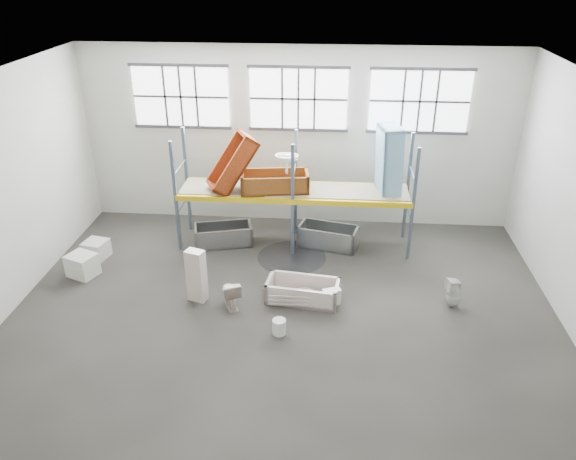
# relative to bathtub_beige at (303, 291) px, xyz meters

# --- Properties ---
(floor) EXTENTS (12.00, 10.00, 0.10)m
(floor) POSITION_rel_bathtub_beige_xyz_m (-0.40, -0.77, -0.29)
(floor) COLOR #4A463F
(floor) RESTS_ON ground
(ceiling) EXTENTS (12.00, 10.00, 0.10)m
(ceiling) POSITION_rel_bathtub_beige_xyz_m (-0.40, -0.77, 4.81)
(ceiling) COLOR silver
(ceiling) RESTS_ON ground
(wall_back) EXTENTS (12.00, 0.10, 5.00)m
(wall_back) POSITION_rel_bathtub_beige_xyz_m (-0.40, 4.28, 2.26)
(wall_back) COLOR #BAB9AC
(wall_back) RESTS_ON ground
(wall_front) EXTENTS (12.00, 0.10, 5.00)m
(wall_front) POSITION_rel_bathtub_beige_xyz_m (-0.40, -5.82, 2.26)
(wall_front) COLOR #B7B6AB
(wall_front) RESTS_ON ground
(window_left) EXTENTS (2.60, 0.04, 1.60)m
(window_left) POSITION_rel_bathtub_beige_xyz_m (-3.60, 4.17, 3.36)
(window_left) COLOR white
(window_left) RESTS_ON wall_back
(window_mid) EXTENTS (2.60, 0.04, 1.60)m
(window_mid) POSITION_rel_bathtub_beige_xyz_m (-0.40, 4.17, 3.36)
(window_mid) COLOR white
(window_mid) RESTS_ON wall_back
(window_right) EXTENTS (2.60, 0.04, 1.60)m
(window_right) POSITION_rel_bathtub_beige_xyz_m (2.80, 4.17, 3.36)
(window_right) COLOR white
(window_right) RESTS_ON wall_back
(rack_upright_la) EXTENTS (0.08, 0.08, 3.00)m
(rack_upright_la) POSITION_rel_bathtub_beige_xyz_m (-3.40, 2.13, 1.26)
(rack_upright_la) COLOR slate
(rack_upright_la) RESTS_ON floor
(rack_upright_lb) EXTENTS (0.08, 0.08, 3.00)m
(rack_upright_lb) POSITION_rel_bathtub_beige_xyz_m (-3.40, 3.33, 1.26)
(rack_upright_lb) COLOR slate
(rack_upright_lb) RESTS_ON floor
(rack_upright_ma) EXTENTS (0.08, 0.08, 3.00)m
(rack_upright_ma) POSITION_rel_bathtub_beige_xyz_m (-0.40, 2.13, 1.26)
(rack_upright_ma) COLOR slate
(rack_upright_ma) RESTS_ON floor
(rack_upright_mb) EXTENTS (0.08, 0.08, 3.00)m
(rack_upright_mb) POSITION_rel_bathtub_beige_xyz_m (-0.40, 3.33, 1.26)
(rack_upright_mb) COLOR slate
(rack_upright_mb) RESTS_ON floor
(rack_upright_ra) EXTENTS (0.08, 0.08, 3.00)m
(rack_upright_ra) POSITION_rel_bathtub_beige_xyz_m (2.60, 2.13, 1.26)
(rack_upright_ra) COLOR slate
(rack_upright_ra) RESTS_ON floor
(rack_upright_rb) EXTENTS (0.08, 0.08, 3.00)m
(rack_upright_rb) POSITION_rel_bathtub_beige_xyz_m (2.60, 3.33, 1.26)
(rack_upright_rb) COLOR slate
(rack_upright_rb) RESTS_ON floor
(rack_beam_front) EXTENTS (6.00, 0.10, 0.14)m
(rack_beam_front) POSITION_rel_bathtub_beige_xyz_m (-0.40, 2.13, 1.26)
(rack_beam_front) COLOR yellow
(rack_beam_front) RESTS_ON floor
(rack_beam_back) EXTENTS (6.00, 0.10, 0.14)m
(rack_beam_back) POSITION_rel_bathtub_beige_xyz_m (-0.40, 3.33, 1.26)
(rack_beam_back) COLOR yellow
(rack_beam_back) RESTS_ON floor
(shelf_deck) EXTENTS (5.90, 1.10, 0.03)m
(shelf_deck) POSITION_rel_bathtub_beige_xyz_m (-0.40, 2.73, 1.34)
(shelf_deck) COLOR gray
(shelf_deck) RESTS_ON floor
(wet_patch) EXTENTS (1.80, 1.80, 0.00)m
(wet_patch) POSITION_rel_bathtub_beige_xyz_m (-0.40, 1.93, -0.24)
(wet_patch) COLOR black
(wet_patch) RESTS_ON floor
(bathtub_beige) EXTENTS (1.71, 0.97, 0.48)m
(bathtub_beige) POSITION_rel_bathtub_beige_xyz_m (0.00, 0.00, 0.00)
(bathtub_beige) COLOR beige
(bathtub_beige) RESTS_ON floor
(cistern_spare) EXTENTS (0.44, 0.32, 0.38)m
(cistern_spare) POSITION_rel_bathtub_beige_xyz_m (0.66, -0.26, 0.04)
(cistern_spare) COLOR beige
(cistern_spare) RESTS_ON bathtub_beige
(sink_in_tub) EXTENTS (0.59, 0.59, 0.15)m
(sink_in_tub) POSITION_rel_bathtub_beige_xyz_m (0.04, -0.05, -0.08)
(sink_in_tub) COLOR beige
(sink_in_tub) RESTS_ON bathtub_beige
(toilet_beige) EXTENTS (0.62, 0.76, 0.68)m
(toilet_beige) POSITION_rel_bathtub_beige_xyz_m (-1.60, -0.38, 0.10)
(toilet_beige) COLOR beige
(toilet_beige) RESTS_ON floor
(cistern_tall) EXTENTS (0.47, 0.38, 1.26)m
(cistern_tall) POSITION_rel_bathtub_beige_xyz_m (-2.39, -0.18, 0.39)
(cistern_tall) COLOR beige
(cistern_tall) RESTS_ON floor
(toilet_white) EXTENTS (0.39, 0.39, 0.70)m
(toilet_white) POSITION_rel_bathtub_beige_xyz_m (3.36, 0.03, 0.11)
(toilet_white) COLOR white
(toilet_white) RESTS_ON floor
(steel_tub_left) EXTENTS (1.64, 1.06, 0.56)m
(steel_tub_left) POSITION_rel_bathtub_beige_xyz_m (-2.30, 2.50, 0.04)
(steel_tub_left) COLOR #95989C
(steel_tub_left) RESTS_ON floor
(steel_tub_right) EXTENTS (1.69, 1.09, 0.57)m
(steel_tub_right) POSITION_rel_bathtub_beige_xyz_m (0.53, 2.65, 0.05)
(steel_tub_right) COLOR #B6BBC0
(steel_tub_right) RESTS_ON floor
(rust_tub_flat) EXTENTS (1.84, 1.04, 0.49)m
(rust_tub_flat) POSITION_rel_bathtub_beige_xyz_m (-0.89, 2.62, 1.58)
(rust_tub_flat) COLOR brown
(rust_tub_flat) RESTS_ON shelf_deck
(rust_tub_tilted) EXTENTS (1.51, 1.24, 1.59)m
(rust_tub_tilted) POSITION_rel_bathtub_beige_xyz_m (-1.97, 2.62, 2.06)
(rust_tub_tilted) COLOR #9A420A
(rust_tub_tilted) RESTS_ON shelf_deck
(sink_on_shelf) EXTENTS (0.61, 0.48, 0.52)m
(sink_on_shelf) POSITION_rel_bathtub_beige_xyz_m (-0.58, 2.60, 1.86)
(sink_on_shelf) COLOR white
(sink_on_shelf) RESTS_ON rust_tub_flat
(blue_tub_upright) EXTENTS (0.72, 0.93, 1.81)m
(blue_tub_upright) POSITION_rel_bathtub_beige_xyz_m (1.99, 2.82, 2.16)
(blue_tub_upright) COLOR #74A9C7
(blue_tub_upright) RESTS_ON shelf_deck
(bucket) EXTENTS (0.35, 0.35, 0.33)m
(bucket) POSITION_rel_bathtub_beige_xyz_m (-0.41, -1.29, -0.07)
(bucket) COLOR silver
(bucket) RESTS_ON floor
(carton_near) EXTENTS (0.81, 0.76, 0.56)m
(carton_near) POSITION_rel_bathtub_beige_xyz_m (-5.44, 0.64, 0.04)
(carton_near) COLOR silver
(carton_near) RESTS_ON floor
(carton_far) EXTENTS (0.66, 0.66, 0.46)m
(carton_far) POSITION_rel_bathtub_beige_xyz_m (-5.45, 1.53, -0.01)
(carton_far) COLOR beige
(carton_far) RESTS_ON floor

